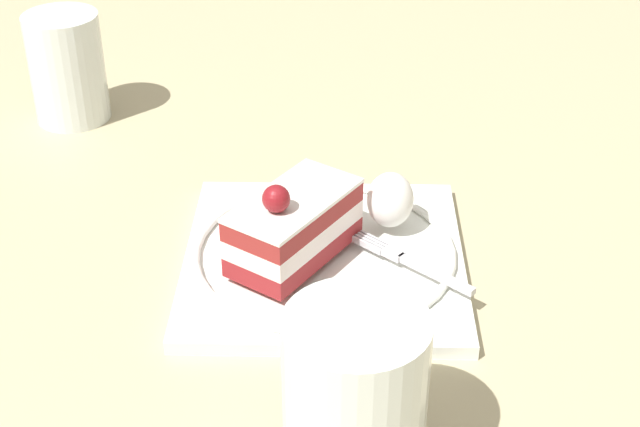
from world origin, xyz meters
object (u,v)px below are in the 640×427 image
at_px(fork, 409,261).
at_px(drink_glass_near, 355,402).
at_px(dessert_plate, 320,257).
at_px(drink_glass_far, 68,74).
at_px(whipped_cream_dollop, 390,200).
at_px(cake_slice, 293,226).

distance_m(fork, drink_glass_near, 0.18).
relative_size(dessert_plate, drink_glass_far, 2.33).
xyz_separation_m(whipped_cream_dollop, drink_glass_far, (-0.15, -0.34, 0.01)).
bearing_deg(whipped_cream_dollop, fork, 23.95).
height_order(cake_slice, drink_glass_far, drink_glass_far).
bearing_deg(drink_glass_near, fork, 177.55).
distance_m(drink_glass_near, drink_glass_far, 0.52).
distance_m(dessert_plate, drink_glass_near, 0.20).
relative_size(cake_slice, fork, 1.21).
height_order(dessert_plate, whipped_cream_dollop, whipped_cream_dollop).
bearing_deg(dessert_plate, drink_glass_far, -123.84).
xyz_separation_m(dessert_plate, cake_slice, (0.01, -0.02, 0.03)).
distance_m(whipped_cream_dollop, drink_glass_far, 0.37).
bearing_deg(fork, cake_slice, -86.04).
distance_m(dessert_plate, whipped_cream_dollop, 0.07).
bearing_deg(dessert_plate, fork, 83.60).
relative_size(drink_glass_near, drink_glass_far, 1.01).
relative_size(cake_slice, whipped_cream_dollop, 2.62).
relative_size(fork, drink_glass_near, 0.91).
xyz_separation_m(whipped_cream_dollop, drink_glass_near, (0.23, 0.01, 0.01)).
relative_size(cake_slice, drink_glass_far, 1.12).
xyz_separation_m(cake_slice, drink_glass_near, (0.18, 0.08, 0.01)).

